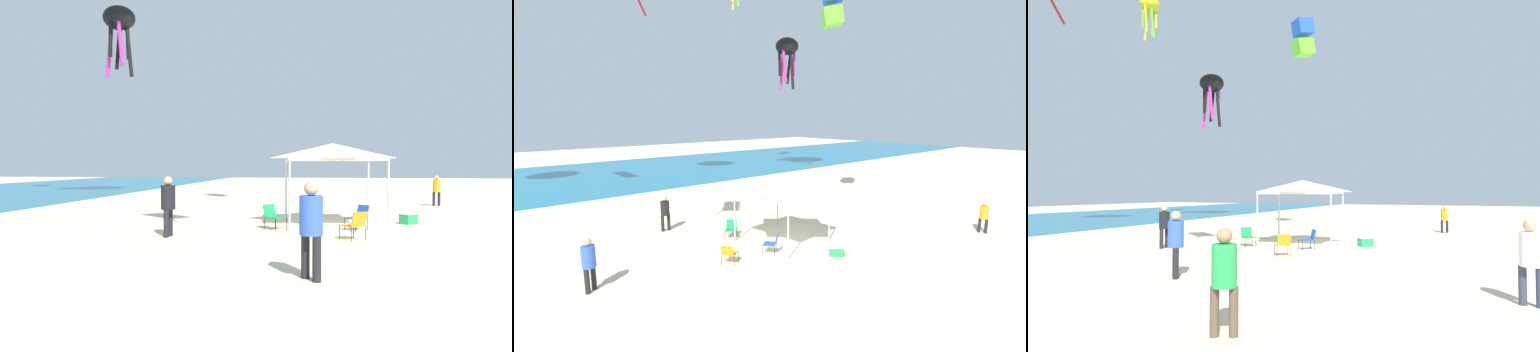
% 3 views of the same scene
% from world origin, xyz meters
% --- Properties ---
extents(ground, '(120.00, 120.00, 0.10)m').
position_xyz_m(ground, '(0.00, 0.00, -0.05)').
color(ground, beige).
extents(ocean_strip, '(120.00, 21.42, 0.02)m').
position_xyz_m(ocean_strip, '(0.00, 28.26, 0.01)').
color(ocean_strip, teal).
rests_on(ocean_strip, ground).
extents(canopy_tent, '(3.30, 3.52, 2.89)m').
position_xyz_m(canopy_tent, '(0.45, 3.20, 2.57)').
color(canopy_tent, '#B7B7BC').
rests_on(canopy_tent, ground).
extents(folding_chair_right_of_tent, '(0.79, 0.81, 0.82)m').
position_xyz_m(folding_chair_right_of_tent, '(-0.85, 2.40, 0.47)').
color(folding_chair_right_of_tent, black).
rests_on(folding_chair_right_of_tent, ground).
extents(folding_chair_facing_ocean, '(0.80, 0.81, 0.82)m').
position_xyz_m(folding_chair_facing_ocean, '(-0.99, 5.19, 0.47)').
color(folding_chair_facing_ocean, black).
rests_on(folding_chair_facing_ocean, ground).
extents(folding_chair_left_of_tent, '(0.81, 0.78, 0.82)m').
position_xyz_m(folding_chair_left_of_tent, '(-2.85, 2.71, 0.47)').
color(folding_chair_left_of_tent, black).
rests_on(folding_chair_left_of_tent, ground).
extents(cooler_box, '(0.72, 0.73, 0.40)m').
position_xyz_m(cooler_box, '(0.97, 0.47, 0.20)').
color(cooler_box, '#1E8C4C').
rests_on(cooler_box, ground).
extents(person_near_umbrella, '(0.43, 0.43, 1.83)m').
position_xyz_m(person_near_umbrella, '(-7.49, 3.93, 1.07)').
color(person_near_umbrella, black).
rests_on(person_near_umbrella, ground).
extents(person_far_stroller, '(0.38, 0.42, 1.58)m').
position_xyz_m(person_far_stroller, '(8.66, -2.51, 0.93)').
color(person_far_stroller, black).
rests_on(person_far_stroller, ground).
extents(person_watching_sky, '(0.48, 0.42, 1.78)m').
position_xyz_m(person_watching_sky, '(-2.90, 8.14, 1.05)').
color(person_watching_sky, black).
rests_on(person_watching_sky, ground).
extents(kite_octopus_black, '(2.18, 2.18, 4.84)m').
position_xyz_m(kite_octopus_black, '(14.20, 17.13, 11.98)').
color(kite_octopus_black, black).
extents(kite_box_blue, '(1.56, 1.55, 2.35)m').
position_xyz_m(kite_box_blue, '(6.23, 5.29, 11.78)').
color(kite_box_blue, blue).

